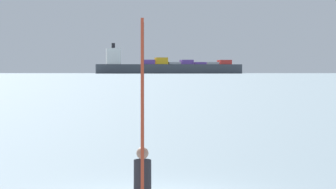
{
  "coord_description": "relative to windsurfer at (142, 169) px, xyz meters",
  "views": [
    {
      "loc": [
        -3.06,
        -14.86,
        2.69
      ],
      "look_at": [
        3.29,
        13.22,
        1.76
      ],
      "focal_mm": 77.16,
      "sensor_mm": 36.0,
      "label": 1
    }
  ],
  "objects": [
    {
      "name": "distant_headland",
      "position": [
        287.19,
        1326.19,
        24.19
      ],
      "size": [
        754.68,
        396.06,
        50.39
      ],
      "primitive_type": "cube",
      "rotation": [
        0.0,
        0.0,
        -0.04
      ],
      "color": "#4C564C",
      "rests_on": "ground_plane"
    },
    {
      "name": "cargo_ship",
      "position": [
        178.44,
        804.49,
        7.22
      ],
      "size": [
        170.4,
        40.11,
        35.02
      ],
      "rotation": [
        0.0,
        0.0,
        6.19
      ],
      "color": "#3F444C",
      "rests_on": "ground_plane"
    },
    {
      "name": "windsurfer",
      "position": [
        0.0,
        0.0,
        0.0
      ],
      "size": [
        1.11,
        4.33,
        3.85
      ],
      "rotation": [
        0.0,
        0.0,
        1.38
      ],
      "color": "red",
      "rests_on": "ground_plane"
    }
  ]
}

